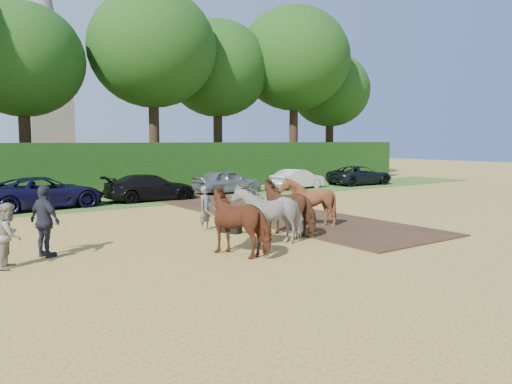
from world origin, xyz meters
TOP-DOWN VIEW (x-y plane):
  - ground at (0.00, 0.00)m, footprint 120.00×120.00m
  - earth_strip at (1.50, 7.00)m, footprint 4.50×17.00m
  - grass_verge at (0.00, 14.00)m, footprint 50.00×5.00m
  - hedgerow at (0.00, 18.50)m, footprint 46.00×1.60m
  - spectator_near at (-9.25, 2.84)m, footprint 0.90×0.97m
  - spectator_far at (-8.27, 3.50)m, footprint 0.86×1.24m
  - plough_team at (-1.65, 1.87)m, footprint 6.14×5.28m
  - parked_cars at (-0.61, 13.81)m, footprint 36.41×3.31m
  - treeline at (-1.69, 21.69)m, footprint 48.70×10.60m
  - church at (4.00, 55.00)m, footprint 5.20×5.20m

SIDE VIEW (x-z plane):
  - ground at x=0.00m, z-range 0.00..0.00m
  - grass_verge at x=0.00m, z-range 0.00..0.03m
  - earth_strip at x=1.50m, z-range 0.00..0.05m
  - parked_cars at x=-0.61m, z-range -0.04..1.44m
  - spectator_near at x=-9.25m, z-range 0.00..1.61m
  - plough_team at x=-1.65m, z-range -0.01..1.84m
  - spectator_far at x=-8.27m, z-range 0.00..1.95m
  - hedgerow at x=0.00m, z-range 0.00..3.00m
  - treeline at x=-1.69m, z-range 1.87..16.07m
  - church at x=4.00m, z-range 0.23..27.23m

